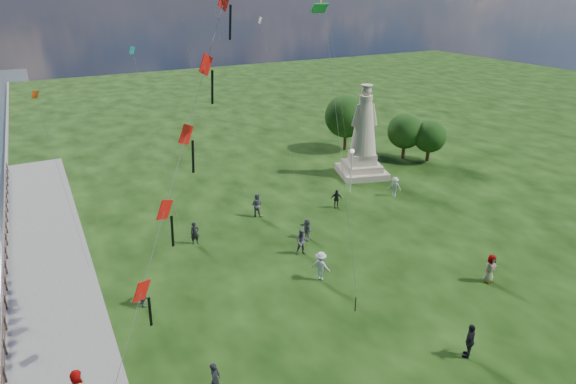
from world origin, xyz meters
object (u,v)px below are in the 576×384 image
person_2 (321,266)px  person_11 (307,228)px  person_6 (195,233)px  person_5 (142,294)px  person_8 (395,187)px  person_3 (470,341)px  person_7 (257,205)px  person_1 (302,242)px  person_9 (336,199)px  statue (363,142)px  person_0 (215,379)px  lamppost (352,162)px  person_4 (490,269)px

person_2 → person_11: bearing=-59.4°
person_6 → person_2: bearing=-53.5°
person_5 → person_8: bearing=-79.6°
person_3 → person_7: size_ratio=0.98×
person_1 → person_3: person_1 is taller
person_2 → person_7: bearing=-40.1°
person_5 → person_9: bearing=-74.2°
person_7 → person_11: person_7 is taller
statue → person_8: size_ratio=4.99×
person_0 → person_3: bearing=-67.4°
lamppost → person_0: bearing=-138.8°
person_1 → statue: bearing=61.4°
person_0 → person_1: 12.59m
person_1 → person_11: bearing=74.2°
person_1 → person_9: person_1 is taller
person_11 → person_1: bearing=-38.4°
person_1 → person_3: bearing=-57.7°
person_3 → person_6: bearing=-96.1°
person_2 → person_4: (8.76, -4.97, -0.01)m
person_11 → person_7: bearing=-162.9°
person_2 → person_5: person_2 is taller
lamppost → person_0: lamppost is taller
person_3 → lamppost: bearing=-140.6°
person_2 → person_9: bearing=-76.9°
person_2 → person_4: size_ratio=1.02×
person_11 → person_8: bearing=104.8°
person_2 → person_3: size_ratio=1.00×
statue → person_6: statue is taller
person_9 → person_3: bearing=-78.2°
person_8 → person_11: person_8 is taller
statue → person_1: size_ratio=4.60×
person_4 → lamppost: bearing=84.9°
person_0 → person_7: size_ratio=0.90×
person_1 → person_8: 12.61m
person_8 → person_9: 5.64m
person_7 → person_5: bearing=82.1°
lamppost → person_8: size_ratio=2.33×
statue → person_2: bearing=-116.3°
lamppost → person_6: bearing=-170.7°
statue → person_0: size_ratio=4.97×
person_3 → person_8: 19.26m
person_5 → person_7: size_ratio=0.78×
person_1 → person_9: size_ratio=1.19×
person_0 → person_3: (11.47, -3.42, 0.07)m
person_1 → person_3: (2.29, -12.03, -0.00)m
statue → person_1: (-12.24, -10.21, -2.27)m
person_9 → person_5: bearing=-136.7°
statue → person_2: size_ratio=4.59×
person_1 → person_9: bearing=61.8°
person_1 → person_2: 3.09m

